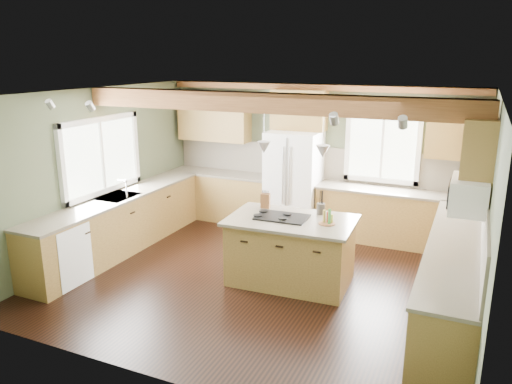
% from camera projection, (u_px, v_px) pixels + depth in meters
% --- Properties ---
extents(floor, '(5.60, 5.60, 0.00)m').
position_uv_depth(floor, '(261.00, 279.00, 7.10)').
color(floor, black).
rests_on(floor, ground).
extents(ceiling, '(5.60, 5.60, 0.00)m').
position_uv_depth(ceiling, '(262.00, 93.00, 6.41)').
color(ceiling, silver).
rests_on(ceiling, wall_back).
extents(wall_back, '(5.60, 0.00, 5.60)m').
position_uv_depth(wall_back, '(317.00, 157.00, 8.95)').
color(wall_back, '#4A543C').
rests_on(wall_back, ground).
extents(wall_left, '(0.00, 5.00, 5.00)m').
position_uv_depth(wall_left, '(99.00, 172.00, 7.85)').
color(wall_left, '#4A543C').
rests_on(wall_left, ground).
extents(wall_right, '(0.00, 5.00, 5.00)m').
position_uv_depth(wall_right, '(488.00, 217.00, 5.65)').
color(wall_right, '#4A543C').
rests_on(wall_right, ground).
extents(ceiling_beam, '(5.55, 0.26, 0.26)m').
position_uv_depth(ceiling_beam, '(265.00, 103.00, 6.53)').
color(ceiling_beam, '#573019').
rests_on(ceiling_beam, ceiling).
extents(soffit_trim, '(5.55, 0.20, 0.10)m').
position_uv_depth(soffit_trim, '(318.00, 87.00, 8.54)').
color(soffit_trim, '#573019').
rests_on(soffit_trim, ceiling).
extents(backsplash_back, '(5.58, 0.03, 0.58)m').
position_uv_depth(backsplash_back, '(317.00, 162.00, 8.96)').
color(backsplash_back, brown).
rests_on(backsplash_back, wall_back).
extents(backsplash_right, '(0.03, 3.70, 0.58)m').
position_uv_depth(backsplash_right, '(485.00, 223.00, 5.72)').
color(backsplash_right, brown).
rests_on(backsplash_right, wall_right).
extents(base_cab_back_left, '(2.02, 0.60, 0.88)m').
position_uv_depth(base_cab_back_left, '(222.00, 196.00, 9.62)').
color(base_cab_back_left, brown).
rests_on(base_cab_back_left, floor).
extents(counter_back_left, '(2.06, 0.64, 0.04)m').
position_uv_depth(counter_back_left, '(221.00, 173.00, 9.50)').
color(counter_back_left, '#443C32').
rests_on(counter_back_left, base_cab_back_left).
extents(base_cab_back_right, '(2.62, 0.60, 0.88)m').
position_uv_depth(base_cab_back_right, '(395.00, 218.00, 8.33)').
color(base_cab_back_right, brown).
rests_on(base_cab_back_right, floor).
extents(counter_back_right, '(2.66, 0.64, 0.04)m').
position_uv_depth(counter_back_right, '(398.00, 192.00, 8.21)').
color(counter_back_right, '#443C32').
rests_on(counter_back_right, base_cab_back_right).
extents(base_cab_left, '(0.60, 3.70, 0.88)m').
position_uv_depth(base_cab_left, '(120.00, 225.00, 8.01)').
color(base_cab_left, brown).
rests_on(base_cab_left, floor).
extents(counter_left, '(0.64, 3.74, 0.04)m').
position_uv_depth(counter_left, '(118.00, 197.00, 7.89)').
color(counter_left, '#443C32').
rests_on(counter_left, base_cab_left).
extents(base_cab_right, '(0.60, 3.70, 0.88)m').
position_uv_depth(base_cab_right, '(452.00, 280.00, 6.04)').
color(base_cab_right, brown).
rests_on(base_cab_right, floor).
extents(counter_right, '(0.64, 3.74, 0.04)m').
position_uv_depth(counter_right, '(456.00, 245.00, 5.92)').
color(counter_right, '#443C32').
rests_on(counter_right, base_cab_right).
extents(upper_cab_back_left, '(1.40, 0.35, 0.90)m').
position_uv_depth(upper_cab_back_left, '(214.00, 117.00, 9.41)').
color(upper_cab_back_left, brown).
rests_on(upper_cab_back_left, wall_back).
extents(upper_cab_over_fridge, '(0.96, 0.35, 0.70)m').
position_uv_depth(upper_cab_over_fridge, '(299.00, 110.00, 8.69)').
color(upper_cab_over_fridge, brown).
rests_on(upper_cab_over_fridge, wall_back).
extents(upper_cab_right, '(0.35, 2.20, 0.90)m').
position_uv_depth(upper_cab_right, '(479.00, 147.00, 6.34)').
color(upper_cab_right, brown).
rests_on(upper_cab_right, wall_right).
extents(upper_cab_back_corner, '(0.90, 0.35, 0.90)m').
position_uv_depth(upper_cab_back_corner, '(457.00, 130.00, 7.72)').
color(upper_cab_back_corner, brown).
rests_on(upper_cab_back_corner, wall_back).
extents(window_left, '(0.04, 1.60, 1.05)m').
position_uv_depth(window_left, '(101.00, 156.00, 7.82)').
color(window_left, white).
rests_on(window_left, wall_left).
extents(window_back, '(1.10, 0.04, 1.00)m').
position_uv_depth(window_back, '(382.00, 149.00, 8.42)').
color(window_back, white).
rests_on(window_back, wall_back).
extents(sink, '(0.50, 0.65, 0.03)m').
position_uv_depth(sink, '(118.00, 197.00, 7.88)').
color(sink, '#262628').
rests_on(sink, counter_left).
extents(faucet, '(0.02, 0.02, 0.28)m').
position_uv_depth(faucet, '(127.00, 189.00, 7.78)').
color(faucet, '#B2B2B7').
rests_on(faucet, sink).
extents(dishwasher, '(0.60, 0.60, 0.84)m').
position_uv_depth(dishwasher, '(60.00, 254.00, 6.86)').
color(dishwasher, white).
rests_on(dishwasher, floor).
extents(oven, '(0.60, 0.72, 0.84)m').
position_uv_depth(oven, '(443.00, 333.00, 4.90)').
color(oven, white).
rests_on(oven, floor).
extents(microwave, '(0.40, 0.70, 0.38)m').
position_uv_depth(microwave, '(469.00, 195.00, 5.63)').
color(microwave, white).
rests_on(microwave, wall_right).
extents(pendant_left, '(0.18, 0.18, 0.16)m').
position_uv_depth(pendant_left, '(264.00, 147.00, 6.67)').
color(pendant_left, '#B2B2B7').
rests_on(pendant_left, ceiling).
extents(pendant_right, '(0.18, 0.18, 0.16)m').
position_uv_depth(pendant_right, '(323.00, 151.00, 6.39)').
color(pendant_right, '#B2B2B7').
rests_on(pendant_right, ceiling).
extents(refrigerator, '(0.90, 0.74, 1.80)m').
position_uv_depth(refrigerator, '(294.00, 182.00, 8.84)').
color(refrigerator, white).
rests_on(refrigerator, floor).
extents(island, '(1.65, 1.06, 0.88)m').
position_uv_depth(island, '(291.00, 252.00, 6.91)').
color(island, olive).
rests_on(island, floor).
extents(island_top, '(1.77, 1.17, 0.04)m').
position_uv_depth(island_top, '(291.00, 220.00, 6.79)').
color(island_top, '#443C32').
rests_on(island_top, island).
extents(cooktop, '(0.72, 0.50, 0.02)m').
position_uv_depth(cooktop, '(282.00, 217.00, 6.83)').
color(cooktop, black).
rests_on(cooktop, island_top).
extents(knife_block, '(0.14, 0.12, 0.21)m').
position_uv_depth(knife_block, '(265.00, 201.00, 7.26)').
color(knife_block, brown).
rests_on(knife_block, island_top).
extents(utensil_crock, '(0.14, 0.14, 0.15)m').
position_uv_depth(utensil_crock, '(321.00, 209.00, 6.97)').
color(utensil_crock, '#39302E').
rests_on(utensil_crock, island_top).
extents(bottle_tray, '(0.23, 0.23, 0.20)m').
position_uv_depth(bottle_tray, '(327.00, 217.00, 6.56)').
color(bottle_tray, brown).
rests_on(bottle_tray, island_top).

